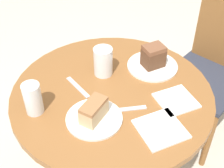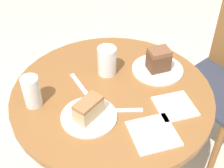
{
  "view_description": "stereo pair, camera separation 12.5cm",
  "coord_description": "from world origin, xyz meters",
  "px_view_note": "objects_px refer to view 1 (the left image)",
  "views": [
    {
      "loc": [
        0.73,
        -0.61,
        1.63
      ],
      "look_at": [
        0.0,
        0.0,
        0.82
      ],
      "focal_mm": 50.0,
      "sensor_mm": 36.0,
      "label": 1
    },
    {
      "loc": [
        0.8,
        -0.51,
        1.63
      ],
      "look_at": [
        0.0,
        0.0,
        0.82
      ],
      "focal_mm": 50.0,
      "sensor_mm": 36.0,
      "label": 2
    }
  ],
  "objects_px": {
    "cake_slice_far": "(153,56)",
    "plate_near": "(94,119)",
    "chair": "(212,65)",
    "cake_slice_near": "(94,111)",
    "glass_water": "(33,100)",
    "plate_far": "(152,66)",
    "glass_lemonade": "(103,63)"
  },
  "relations": [
    {
      "from": "chair",
      "to": "plate_far",
      "type": "xyz_separation_m",
      "value": [
        0.01,
        -0.55,
        0.27
      ]
    },
    {
      "from": "plate_far",
      "to": "glass_lemonade",
      "type": "height_order",
      "value": "glass_lemonade"
    },
    {
      "from": "plate_near",
      "to": "plate_far",
      "type": "height_order",
      "value": "same"
    },
    {
      "from": "glass_lemonade",
      "to": "glass_water",
      "type": "xyz_separation_m",
      "value": [
        0.01,
        -0.34,
        0.0
      ]
    },
    {
      "from": "chair",
      "to": "plate_near",
      "type": "height_order",
      "value": "chair"
    },
    {
      "from": "plate_near",
      "to": "chair",
      "type": "bearing_deg",
      "value": 95.68
    },
    {
      "from": "glass_lemonade",
      "to": "cake_slice_near",
      "type": "bearing_deg",
      "value": -46.05
    },
    {
      "from": "plate_near",
      "to": "cake_slice_far",
      "type": "height_order",
      "value": "cake_slice_far"
    },
    {
      "from": "cake_slice_far",
      "to": "glass_water",
      "type": "distance_m",
      "value": 0.55
    },
    {
      "from": "glass_lemonade",
      "to": "glass_water",
      "type": "distance_m",
      "value": 0.34
    },
    {
      "from": "cake_slice_near",
      "to": "cake_slice_far",
      "type": "bearing_deg",
      "value": 102.32
    },
    {
      "from": "glass_water",
      "to": "cake_slice_near",
      "type": "bearing_deg",
      "value": 38.54
    },
    {
      "from": "plate_near",
      "to": "glass_water",
      "type": "height_order",
      "value": "glass_water"
    },
    {
      "from": "chair",
      "to": "cake_slice_far",
      "type": "bearing_deg",
      "value": -96.79
    },
    {
      "from": "chair",
      "to": "cake_slice_near",
      "type": "xyz_separation_m",
      "value": [
        0.09,
        -0.95,
        0.31
      ]
    },
    {
      "from": "plate_far",
      "to": "glass_lemonade",
      "type": "relative_size",
      "value": 1.78
    },
    {
      "from": "cake_slice_far",
      "to": "plate_near",
      "type": "bearing_deg",
      "value": -77.68
    },
    {
      "from": "cake_slice_far",
      "to": "glass_lemonade",
      "type": "bearing_deg",
      "value": -118.48
    },
    {
      "from": "cake_slice_far",
      "to": "cake_slice_near",
      "type": "bearing_deg",
      "value": -77.68
    },
    {
      "from": "chair",
      "to": "plate_near",
      "type": "relative_size",
      "value": 4.77
    },
    {
      "from": "chair",
      "to": "cake_slice_near",
      "type": "height_order",
      "value": "chair"
    },
    {
      "from": "plate_far",
      "to": "chair",
      "type": "bearing_deg",
      "value": 90.76
    },
    {
      "from": "plate_far",
      "to": "glass_lemonade",
      "type": "bearing_deg",
      "value": -118.48
    },
    {
      "from": "plate_near",
      "to": "cake_slice_far",
      "type": "bearing_deg",
      "value": 102.32
    },
    {
      "from": "cake_slice_near",
      "to": "glass_water",
      "type": "xyz_separation_m",
      "value": [
        -0.18,
        -0.14,
        0.01
      ]
    },
    {
      "from": "plate_far",
      "to": "cake_slice_far",
      "type": "distance_m",
      "value": 0.05
    },
    {
      "from": "chair",
      "to": "glass_water",
      "type": "xyz_separation_m",
      "value": [
        -0.09,
        -1.09,
        0.32
      ]
    },
    {
      "from": "plate_near",
      "to": "plate_far",
      "type": "relative_size",
      "value": 0.94
    },
    {
      "from": "plate_near",
      "to": "cake_slice_far",
      "type": "relative_size",
      "value": 2.02
    },
    {
      "from": "cake_slice_near",
      "to": "cake_slice_far",
      "type": "xyz_separation_m",
      "value": [
        -0.09,
        0.4,
        0.01
      ]
    },
    {
      "from": "plate_near",
      "to": "cake_slice_near",
      "type": "relative_size",
      "value": 1.66
    },
    {
      "from": "glass_water",
      "to": "chair",
      "type": "bearing_deg",
      "value": 85.47
    }
  ]
}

